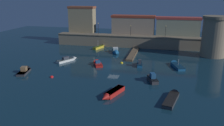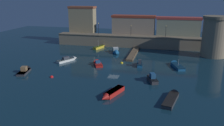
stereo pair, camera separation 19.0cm
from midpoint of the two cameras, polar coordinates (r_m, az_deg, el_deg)
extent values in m
plane|color=#112D3D|center=(54.69, 0.47, -0.90)|extent=(124.44, 124.44, 0.00)
cube|color=gray|center=(75.76, 4.24, 5.30)|extent=(47.44, 3.57, 3.50)
cube|color=#73644F|center=(75.42, 4.27, 6.70)|extent=(47.44, 3.87, 0.24)
cube|color=#9C8A66|center=(82.74, -7.17, 10.30)|extent=(8.77, 3.88, 8.34)
cube|color=brown|center=(82.39, -7.28, 13.43)|extent=(9.12, 4.04, 0.70)
cube|color=tan|center=(78.75, 5.36, 9.05)|extent=(13.88, 4.27, 5.61)
cube|color=#963826|center=(78.41, 5.43, 11.34)|extent=(14.43, 4.44, 0.70)
cube|color=gray|center=(77.83, 15.98, 8.32)|extent=(13.40, 3.67, 5.36)
cube|color=#AE3C37|center=(77.50, 16.16, 10.54)|extent=(13.94, 3.82, 0.70)
cylinder|color=gray|center=(68.68, 23.91, 5.61)|extent=(6.41, 6.41, 10.14)
cylinder|color=#776852|center=(68.00, 24.45, 10.13)|extent=(6.93, 6.93, 0.80)
cube|color=brown|center=(66.41, 5.38, 2.39)|extent=(1.75, 15.59, 0.55)
cylinder|color=#473827|center=(72.33, 6.69, 3.57)|extent=(0.20, 0.20, 0.70)
cylinder|color=#473827|center=(69.31, 6.39, 3.01)|extent=(0.20, 0.20, 0.70)
cylinder|color=#473827|center=(66.30, 6.06, 2.41)|extent=(0.20, 0.20, 0.70)
cylinder|color=#473827|center=(63.30, 5.69, 1.75)|extent=(0.20, 0.20, 0.70)
cylinder|color=#473827|center=(60.31, 5.30, 1.02)|extent=(0.20, 0.20, 0.70)
cylinder|color=black|center=(77.35, -3.25, 8.33)|extent=(0.12, 0.12, 3.43)
sphere|color=#F9D172|center=(77.11, -3.27, 9.71)|extent=(0.32, 0.32, 0.32)
cylinder|color=black|center=(75.08, 4.75, 7.88)|extent=(0.12, 0.12, 2.96)
sphere|color=#F9D172|center=(74.86, 4.78, 9.11)|extent=(0.32, 0.32, 0.32)
cylinder|color=black|center=(74.28, 13.13, 7.49)|extent=(0.12, 0.12, 3.15)
sphere|color=#F9D172|center=(74.04, 13.22, 8.81)|extent=(0.32, 0.32, 0.32)
cube|color=#195689|center=(68.23, 1.00, 2.93)|extent=(2.75, 4.33, 0.76)
cone|color=#195689|center=(65.79, 1.12, 2.42)|extent=(1.89, 1.52, 1.65)
cube|color=#0D2F33|center=(68.15, 1.00, 3.20)|extent=(2.80, 4.41, 0.08)
cube|color=silver|center=(68.11, 1.00, 3.55)|extent=(1.76, 1.65, 0.73)
cube|color=#99B7C6|center=(67.47, 1.03, 3.45)|extent=(1.29, 0.41, 0.44)
cube|color=#195689|center=(55.46, 6.90, -0.42)|extent=(1.60, 3.40, 0.66)
cone|color=#195689|center=(57.41, 6.86, 0.17)|extent=(1.22, 1.06, 1.11)
cube|color=#09263C|center=(55.37, 6.92, -0.13)|extent=(1.63, 3.46, 0.08)
cube|color=#333842|center=(54.91, 6.94, 0.32)|extent=(0.81, 1.11, 1.02)
cube|color=#99B7C6|center=(55.39, 6.93, 0.52)|extent=(0.61, 0.14, 0.61)
cube|color=red|center=(55.59, -3.34, -0.33)|extent=(3.12, 4.06, 0.58)
cone|color=red|center=(57.79, -3.75, 0.32)|extent=(1.85, 1.62, 1.55)
cube|color=maroon|center=(55.51, -3.35, -0.08)|extent=(3.18, 4.14, 0.08)
cube|color=navy|center=(55.71, -3.41, 0.30)|extent=(1.51, 1.57, 0.52)
cube|color=#99B7C6|center=(56.27, -3.51, 0.49)|extent=(0.90, 0.49, 0.31)
cube|color=gold|center=(73.18, -3.23, 3.84)|extent=(2.53, 4.66, 0.79)
cone|color=gold|center=(75.48, -2.00, 4.24)|extent=(1.45, 1.55, 1.11)
cube|color=#556717|center=(73.10, -3.23, 4.11)|extent=(2.58, 4.75, 0.08)
cylinder|color=#B2B2B7|center=(72.72, -3.34, 4.94)|extent=(0.08, 0.08, 2.14)
cube|color=#195689|center=(55.89, 15.93, -0.82)|extent=(3.20, 5.66, 0.65)
cone|color=#195689|center=(58.92, 14.85, 0.14)|extent=(1.93, 1.81, 1.59)
cube|color=#0E2E45|center=(55.81, 15.95, -0.54)|extent=(3.26, 5.78, 0.08)
cylinder|color=#B2B2B7|center=(55.38, 16.10, 0.17)|extent=(0.08, 0.08, 1.49)
cube|color=#333338|center=(45.91, 10.02, -4.09)|extent=(2.46, 3.85, 0.78)
cone|color=#333338|center=(47.95, 9.24, -3.15)|extent=(1.50, 1.38, 1.22)
cube|color=black|center=(45.79, 10.04, -3.68)|extent=(2.51, 3.93, 0.08)
cube|color=navy|center=(45.65, 10.06, -3.07)|extent=(1.32, 1.60, 0.94)
cube|color=#99B7C6|center=(46.25, 9.82, -2.73)|extent=(0.79, 0.34, 0.56)
cube|color=#333338|center=(53.55, -20.72, -2.10)|extent=(2.69, 4.65, 0.50)
cone|color=#333338|center=(56.01, -19.78, -1.21)|extent=(1.87, 1.57, 1.63)
cube|color=black|center=(53.49, -20.74, -1.88)|extent=(2.75, 4.75, 0.08)
cube|color=olive|center=(53.55, -20.71, -1.29)|extent=(1.35, 1.45, 0.93)
cube|color=#333338|center=(38.19, 14.35, -8.82)|extent=(2.77, 6.02, 0.64)
cone|color=#333338|center=(41.40, 15.39, -6.87)|extent=(1.72, 1.68, 1.45)
cube|color=black|center=(38.07, 14.38, -8.44)|extent=(2.83, 6.14, 0.08)
cube|color=red|center=(39.75, 0.70, -7.09)|extent=(2.82, 4.86, 0.83)
cone|color=red|center=(37.50, -1.76, -8.60)|extent=(1.60, 1.66, 1.23)
cube|color=#680B0A|center=(39.60, 0.70, -6.60)|extent=(2.88, 4.96, 0.08)
cube|color=white|center=(59.86, -11.24, 0.63)|extent=(3.46, 4.92, 0.64)
cone|color=white|center=(61.70, -9.01, 1.21)|extent=(1.76, 1.80, 1.27)
cube|color=slate|center=(59.79, -11.26, 0.88)|extent=(3.53, 5.02, 0.08)
cube|color=#333842|center=(59.74, -11.22, 1.23)|extent=(1.48, 1.88, 0.64)
sphere|color=yellow|center=(57.51, 2.50, -0.05)|extent=(0.72, 0.72, 0.72)
sphere|color=red|center=(49.29, -14.50, -3.41)|extent=(0.74, 0.74, 0.74)
camera|label=1|loc=(0.09, -89.90, 0.03)|focal=37.23mm
camera|label=2|loc=(0.09, 90.10, -0.03)|focal=37.23mm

